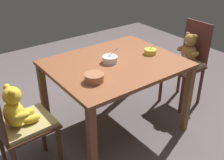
# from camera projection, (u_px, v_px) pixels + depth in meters

# --- Properties ---
(ground_plane) EXTENTS (5.20, 5.20, 0.04)m
(ground_plane) POSITION_uv_depth(u_px,v_px,m) (115.00, 128.00, 2.79)
(ground_plane) COLOR #5B5252
(dining_table) EXTENTS (1.16, 0.94, 0.72)m
(dining_table) POSITION_uv_depth(u_px,v_px,m) (115.00, 72.00, 2.48)
(dining_table) COLOR brown
(dining_table) RESTS_ON ground_plane
(teddy_chair_near_right) EXTENTS (0.38, 0.37, 0.92)m
(teddy_chair_near_right) POSITION_uv_depth(u_px,v_px,m) (187.00, 58.00, 2.96)
(teddy_chair_near_right) COLOR #552A25
(teddy_chair_near_right) RESTS_ON ground_plane
(teddy_chair_near_left) EXTENTS (0.43, 0.38, 0.90)m
(teddy_chair_near_left) POSITION_uv_depth(u_px,v_px,m) (19.00, 119.00, 2.00)
(teddy_chair_near_left) COLOR #4D2D1E
(teddy_chair_near_left) RESTS_ON ground_plane
(porridge_bowl_yellow_near_right) EXTENTS (0.12, 0.11, 0.10)m
(porridge_bowl_yellow_near_right) POSITION_uv_depth(u_px,v_px,m) (150.00, 51.00, 2.60)
(porridge_bowl_yellow_near_right) COLOR yellow
(porridge_bowl_yellow_near_right) RESTS_ON dining_table
(porridge_bowl_terracotta_near_left) EXTENTS (0.15, 0.15, 0.06)m
(porridge_bowl_terracotta_near_left) POSITION_uv_depth(u_px,v_px,m) (94.00, 77.00, 2.11)
(porridge_bowl_terracotta_near_left) COLOR #B1714D
(porridge_bowl_terracotta_near_left) RESTS_ON dining_table
(porridge_bowl_white_center) EXTENTS (0.15, 0.14, 0.12)m
(porridge_bowl_white_center) POSITION_uv_depth(u_px,v_px,m) (110.00, 59.00, 2.42)
(porridge_bowl_white_center) COLOR silver
(porridge_bowl_white_center) RESTS_ON dining_table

